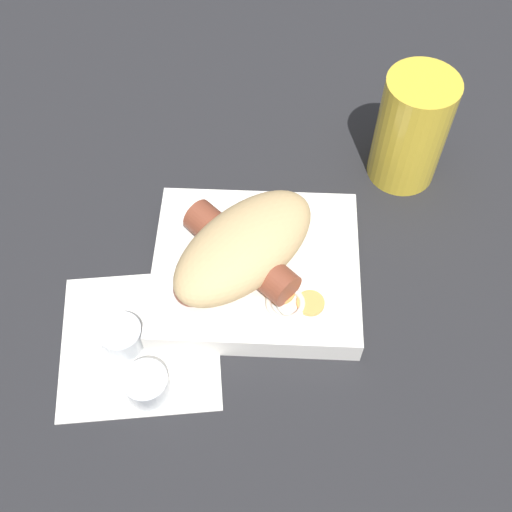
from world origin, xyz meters
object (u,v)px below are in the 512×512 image
(condiment_cup_near, at_px, (122,338))
(drink_glass, at_px, (411,130))
(bread_roll, at_px, (244,246))
(sausage, at_px, (241,248))
(food_tray, at_px, (256,269))
(condiment_cup_far, at_px, (147,386))

(condiment_cup_near, xyz_separation_m, drink_glass, (-0.29, -0.23, 0.05))
(bread_roll, xyz_separation_m, sausage, (0.00, -0.00, -0.01))
(food_tray, height_order, sausage, sausage)
(sausage, relative_size, condiment_cup_far, 3.18)
(sausage, height_order, condiment_cup_far, sausage)
(sausage, bearing_deg, food_tray, 165.47)
(food_tray, bearing_deg, sausage, -14.53)
(bread_roll, bearing_deg, condiment_cup_far, 57.29)
(sausage, distance_m, drink_glass, 0.23)
(condiment_cup_far, height_order, drink_glass, drink_glass)
(condiment_cup_near, relative_size, drink_glass, 0.31)
(bread_roll, distance_m, sausage, 0.01)
(food_tray, distance_m, sausage, 0.04)
(bread_roll, distance_m, condiment_cup_near, 0.15)
(condiment_cup_far, bearing_deg, condiment_cup_near, -56.87)
(condiment_cup_far, bearing_deg, food_tray, -126.20)
(food_tray, height_order, drink_glass, drink_glass)
(condiment_cup_near, bearing_deg, sausage, -142.17)
(sausage, bearing_deg, bread_roll, 133.36)
(sausage, height_order, condiment_cup_near, sausage)
(drink_glass, bearing_deg, condiment_cup_far, 47.68)
(bread_roll, bearing_deg, drink_glass, -138.74)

